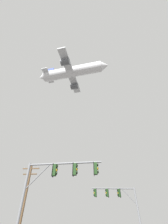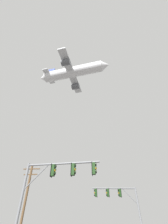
{
  "view_description": "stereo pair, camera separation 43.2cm",
  "coord_description": "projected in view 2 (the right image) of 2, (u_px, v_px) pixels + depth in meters",
  "views": [
    {
      "loc": [
        -0.17,
        -5.39,
        1.67
      ],
      "look_at": [
        -1.36,
        13.45,
        15.6
      ],
      "focal_mm": 24.5,
      "sensor_mm": 36.0,
      "label": 1
    },
    {
      "loc": [
        0.26,
        -5.36,
        1.67
      ],
      "look_at": [
        -1.36,
        13.45,
        15.6
      ],
      "focal_mm": 24.5,
      "sensor_mm": 36.0,
      "label": 2
    }
  ],
  "objects": [
    {
      "name": "signal_pole_far",
      "position": [
        119.0,
        198.0,
        19.48
      ],
      "size": [
        5.76,
        0.85,
        5.65
      ],
      "color": "slate",
      "rests_on": "ground"
    },
    {
      "name": "airplane",
      "position": [
        73.0,
        72.0,
        43.1
      ],
      "size": [
        20.43,
        15.78,
        5.56
      ],
      "color": "white"
    },
    {
      "name": "utility_pole",
      "position": [
        26.0,
        197.0,
        18.3
      ],
      "size": [
        2.2,
        0.28,
        8.1
      ],
      "color": "brown",
      "rests_on": "ground"
    },
    {
      "name": "signal_pole_near",
      "position": [
        54.0,
        179.0,
        12.22
      ],
      "size": [
        6.23,
        0.71,
        5.95
      ],
      "color": "slate",
      "rests_on": "ground"
    }
  ]
}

